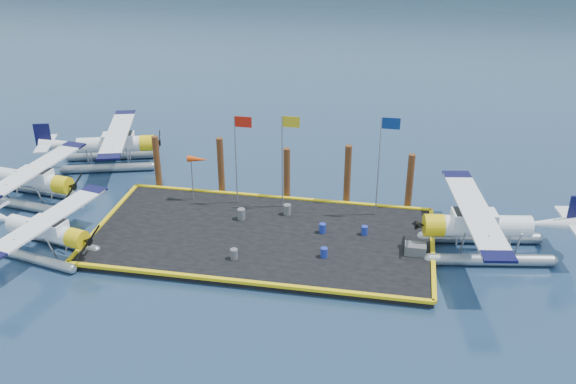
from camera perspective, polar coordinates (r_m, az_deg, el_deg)
name	(u,v)px	position (r m, az deg, el deg)	size (l,w,h in m)	color
ground	(262,241)	(38.64, -2.29, -4.33)	(4000.00, 4000.00, 0.00)	navy
dock	(262,238)	(38.54, -2.30, -4.08)	(20.00, 10.00, 0.40)	black
dock_bumpers	(262,233)	(38.39, -2.31, -3.70)	(20.25, 10.25, 0.18)	yellow
seaplane_a	(45,233)	(39.10, -20.80, -3.44)	(8.42, 9.14, 3.24)	gray
seaplane_b	(32,182)	(45.60, -21.81, 0.81)	(8.72, 9.60, 3.39)	gray
seaplane_c	(114,146)	(49.58, -15.23, 3.93)	(9.19, 9.88, 3.52)	gray
seaplane_d	(480,229)	(38.13, 16.73, -3.14)	(9.77, 10.71, 3.79)	gray
drum_0	(241,214)	(40.06, -4.17, -1.96)	(0.49, 0.49, 0.69)	#56575B
drum_1	(324,252)	(36.21, 3.23, -5.39)	(0.40, 0.40, 0.57)	navy
drum_2	(323,228)	(38.57, 3.09, -3.22)	(0.41, 0.41, 0.58)	navy
drum_3	(234,254)	(36.12, -4.83, -5.51)	(0.43, 0.43, 0.60)	#56575B
drum_4	(365,230)	(38.58, 6.82, -3.40)	(0.39, 0.39, 0.55)	navy
drum_5	(287,210)	(40.49, -0.07, -1.57)	(0.48, 0.48, 0.68)	#56575B
crate	(415,249)	(37.15, 11.25, -5.00)	(1.19, 0.79, 0.59)	#56575B
flagpole_red	(239,146)	(40.47, -4.42, 4.06)	(1.14, 0.08, 6.00)	#96959D
flagpole_yellow	(285,148)	(39.81, -0.24, 3.93)	(1.14, 0.08, 6.20)	#96959D
flagpole_blue	(383,152)	(39.17, 8.43, 3.52)	(1.14, 0.08, 6.50)	#96959D
windsock	(198,160)	(41.67, -8.01, 2.81)	(1.40, 0.44, 3.12)	#96959D
piling_0	(157,164)	(44.67, -11.54, 2.47)	(0.44, 0.44, 4.00)	#4E2716
piling_1	(221,167)	(43.23, -5.99, 2.19)	(0.44, 0.44, 4.20)	#4E2716
piling_2	(287,175)	(42.34, -0.10, 1.50)	(0.44, 0.44, 3.80)	#4E2716
piling_3	(347,176)	(41.76, 5.30, 1.39)	(0.44, 0.44, 4.30)	#4E2716
piling_4	(410,183)	(41.73, 10.76, 0.77)	(0.44, 0.44, 4.00)	#4E2716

